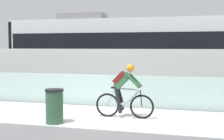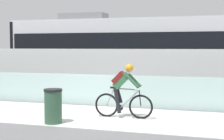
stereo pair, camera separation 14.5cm
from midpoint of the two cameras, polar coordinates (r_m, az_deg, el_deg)
ground_plane at (r=10.50m, az=-4.23°, el=-7.68°), size 200.00×200.00×0.00m
bike_path_deck at (r=10.50m, az=-4.23°, el=-7.65°), size 32.00×3.20×0.01m
glass_parapet at (r=12.13m, az=-1.16°, el=-3.41°), size 32.00×0.05×1.11m
concrete_barrier_wall at (r=13.80m, az=1.10°, el=-0.61°), size 32.00×0.36×2.02m
tram_rail_near at (r=16.30m, az=3.40°, el=-3.46°), size 32.00×0.08×0.01m
tram_rail_far at (r=17.69m, az=4.45°, el=-2.87°), size 32.00×0.08×0.01m
tram at (r=17.03m, az=1.61°, el=3.25°), size 11.06×2.54×3.81m
cyclist_on_bike at (r=10.00m, az=2.31°, el=-3.61°), size 1.77×0.58×1.61m
trash_bin at (r=9.45m, az=-9.48°, el=-6.05°), size 0.51×0.51×0.96m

